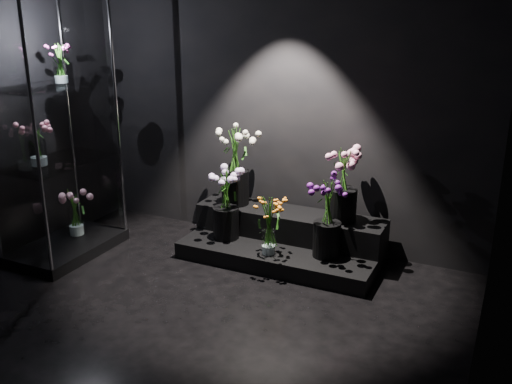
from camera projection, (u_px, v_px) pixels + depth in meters
The scene contains 13 objects.
floor at pixel (167, 337), 4.07m from camera, with size 4.00×4.00×0.00m, color black.
wall_back at pixel (279, 100), 5.34m from camera, with size 4.00×4.00×0.00m, color black.
wall_right at pixel (493, 187), 2.81m from camera, with size 4.00×4.00×0.00m, color black.
display_riser at pixel (285, 239), 5.33m from camera, with size 1.81×0.80×0.40m.
display_case at pixel (55, 134), 5.07m from camera, with size 0.63×1.05×2.31m.
bouquet_orange_bells at pixel (269, 224), 4.96m from camera, with size 0.35×0.35×0.55m.
bouquet_lilac at pixel (226, 199), 5.28m from camera, with size 0.39×0.39×0.68m.
bouquet_purple at pixel (328, 216), 4.89m from camera, with size 0.35×0.35×0.69m.
bouquet_cream_roses at pixel (235, 161), 5.43m from camera, with size 0.44×0.44×0.76m.
bouquet_pink_roses at pixel (343, 180), 5.02m from camera, with size 0.38×0.38×0.67m.
bouquet_case_pink at pixel (37, 142), 4.96m from camera, with size 0.37×0.37×0.40m.
bouquet_case_magenta at pixel (60, 63), 5.03m from camera, with size 0.27×0.27×0.34m.
bouquet_case_base_pink at pixel (75, 210), 5.51m from camera, with size 0.34×0.34×0.48m.
Camera 1 is at (2.08, -2.92, 2.26)m, focal length 40.00 mm.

